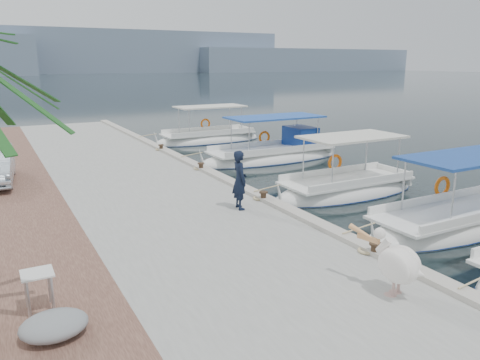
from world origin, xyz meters
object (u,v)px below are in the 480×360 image
at_px(fishing_caique_d, 273,156).
at_px(fisherman, 240,180).
at_px(pelican, 396,263).
at_px(fishing_caique_b, 462,223).
at_px(fishing_caique_c, 346,191).
at_px(fishing_caique_e, 208,140).

height_order(fishing_caique_d, fisherman, fisherman).
distance_m(fishing_caique_d, pelican, 15.26).
height_order(fishing_caique_b, pelican, fishing_caique_b).
distance_m(fishing_caique_c, fishing_caique_e, 13.38).
relative_size(fishing_caique_b, fisherman, 4.22).
xyz_separation_m(pelican, fisherman, (-0.06, 6.22, 0.26)).
bearing_deg(pelican, fishing_caique_b, 25.39).
xyz_separation_m(fishing_caique_e, pelican, (-5.47, -20.62, 1.02)).
bearing_deg(fishing_caique_b, pelican, -154.61).
height_order(fishing_caique_b, fisherman, fisherman).
bearing_deg(fishing_caique_c, fishing_caique_d, 81.80).
relative_size(fishing_caique_d, fishing_caique_e, 1.13).
bearing_deg(fisherman, pelican, -171.55).
bearing_deg(fishing_caique_d, pelican, -113.41).
relative_size(fishing_caique_e, pelican, 4.37).
height_order(fishing_caique_b, fishing_caique_d, same).
distance_m(fishing_caique_d, fishing_caique_e, 6.67).
relative_size(fishing_caique_b, fishing_caique_e, 1.08).
bearing_deg(fisherman, fishing_caique_c, -70.92).
height_order(fishing_caique_d, fishing_caique_e, same).
relative_size(fishing_caique_c, fishing_caique_d, 0.79).
relative_size(fishing_caique_b, pelican, 4.71).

